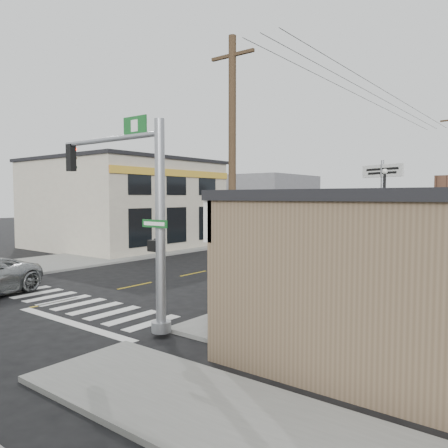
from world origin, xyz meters
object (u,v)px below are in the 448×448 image
Objects in this scene: lamp_post at (385,213)px; utility_pole_near at (232,180)px; bare_tree at (359,201)px; fire_hydrant at (290,288)px; dance_center_sign at (382,184)px; traffic_signal_pole at (142,203)px; guide_sign at (323,250)px.

utility_pole_near reaches higher than lamp_post.
bare_tree is 4.16m from utility_pole_near.
dance_center_sign is (-0.57, 12.45, 4.32)m from fire_hydrant.
lamp_post is 5.45m from dance_center_sign.
traffic_signal_pole is 2.15× the size of guide_sign.
dance_center_sign reaches higher than guide_sign.
fire_hydrant is 0.08× the size of utility_pole_near.
utility_pole_near is at bearing -131.51° from bare_tree.
utility_pole_near is (2.05, 1.72, 0.67)m from traffic_signal_pole.
traffic_signal_pole is 8.84× the size of fire_hydrant.
dance_center_sign reaches higher than lamp_post.
bare_tree is at bearing 44.56° from traffic_signal_pole.
traffic_signal_pole is at bearing -134.89° from bare_tree.
guide_sign is 1.96m from fire_hydrant.
traffic_signal_pole is 0.73× the size of utility_pole_near.
guide_sign is 0.55× the size of lamp_post.
utility_pole_near is at bearing -75.92° from guide_sign.
fire_hydrant is at bearing 157.63° from bare_tree.
fire_hydrant is at bearing -125.75° from guide_sign.
guide_sign is at bearing 33.32° from fire_hydrant.
bare_tree is at bearing -22.17° from guide_sign.
utility_pole_near reaches higher than bare_tree.
fire_hydrant is at bearing 95.18° from utility_pole_near.
lamp_post is at bearing 102.54° from bare_tree.
lamp_post is at bearing -50.02° from dance_center_sign.
utility_pole_near is (-0.61, -5.07, 2.53)m from guide_sign.
utility_pole_near is at bearing -74.69° from lamp_post.
guide_sign is (2.66, 6.78, -1.87)m from traffic_signal_pole.
dance_center_sign is 16.86m from utility_pole_near.
fire_hydrant is (1.62, 6.10, -3.38)m from traffic_signal_pole.
guide_sign is 0.61× the size of bare_tree.
lamp_post is 12.03m from utility_pole_near.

